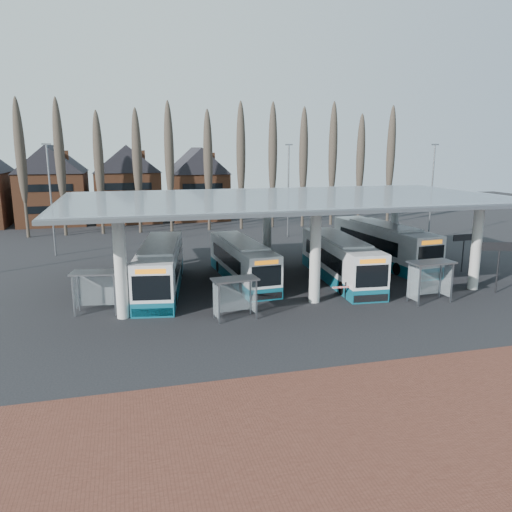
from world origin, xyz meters
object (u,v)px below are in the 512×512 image
object	(u,v)px
bus_1	(242,262)
shelter_1	(234,289)
shelter_0	(96,282)
bus_2	(340,260)
bus_0	(161,268)
shelter_2	(429,272)
bus_3	(382,245)

from	to	relation	value
bus_1	shelter_1	distance (m)	8.55
bus_1	shelter_0	bearing A→B (deg)	-157.12
bus_2	bus_1	bearing A→B (deg)	169.99
bus_0	bus_2	bearing A→B (deg)	5.91
bus_1	shelter_2	distance (m)	13.32
shelter_1	bus_2	bearing A→B (deg)	28.25
shelter_2	bus_1	bearing A→B (deg)	137.78
bus_2	shelter_2	world-z (taller)	bus_2
bus_2	shelter_1	bearing A→B (deg)	-141.85
bus_0	bus_3	world-z (taller)	bus_3
bus_0	shelter_2	world-z (taller)	bus_0
shelter_1	shelter_2	size ratio (longest dim) A/B	0.92
shelter_0	shelter_2	xyz separation A→B (m)	(20.67, -3.18, 0.08)
bus_0	bus_1	world-z (taller)	bus_0
bus_0	bus_1	size ratio (longest dim) A/B	1.10
bus_0	shelter_0	size ratio (longest dim) A/B	4.09
bus_0	shelter_2	size ratio (longest dim) A/B	4.06
bus_1	shelter_0	distance (m)	11.40
bus_1	bus_2	xyz separation A→B (m)	(7.11, -1.80, 0.11)
bus_2	shelter_1	distance (m)	11.47
bus_0	bus_1	distance (m)	6.20
bus_1	shelter_1	size ratio (longest dim) A/B	4.01
bus_2	shelter_2	size ratio (longest dim) A/B	3.97
bus_1	shelter_2	size ratio (longest dim) A/B	3.68
shelter_1	shelter_2	bearing A→B (deg)	-5.85
bus_0	shelter_2	bearing A→B (deg)	-14.29
bus_1	bus_2	world-z (taller)	bus_2
bus_2	shelter_1	world-z (taller)	bus_2
bus_1	bus_2	size ratio (longest dim) A/B	0.93
shelter_0	shelter_1	bearing A→B (deg)	-12.20
bus_0	shelter_1	bearing A→B (deg)	-53.43
bus_0	bus_3	size ratio (longest dim) A/B	0.96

